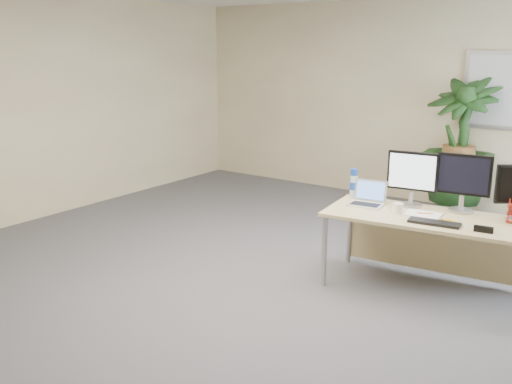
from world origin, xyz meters
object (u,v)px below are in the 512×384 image
Objects in this scene: floor_plant at (458,155)px; laptop at (368,198)px; desk at (432,229)px; monitor_right at (463,179)px; monitor_left at (412,175)px.

floor_plant reaches higher than laptop.
floor_plant is 2.54m from laptop.
desk is at bearing -78.01° from floor_plant.
monitor_right is 0.83m from laptop.
monitor_left reaches higher than desk.
desk is at bearing -24.70° from monitor_left.
desk is 0.51m from monitor_left.
floor_plant is at bearing 101.99° from desk.
monitor_left is 0.43m from monitor_right.
laptop is (-0.76, -0.25, -0.23)m from monitor_right.
monitor_left is 0.97× the size of monitor_right.
monitor_right is (0.70, -2.29, 0.22)m from floor_plant.
laptop is (-0.06, -2.54, -0.02)m from floor_plant.
floor_plant is 3.03× the size of monitor_left.
floor_plant is (-0.53, 2.49, 0.21)m from desk.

